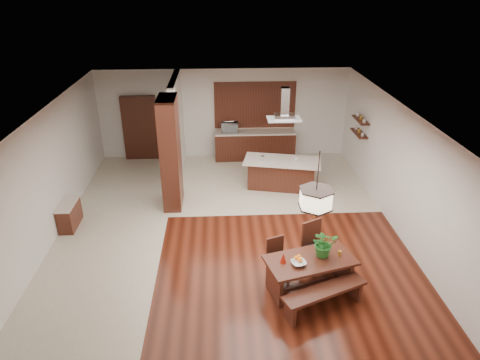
{
  "coord_description": "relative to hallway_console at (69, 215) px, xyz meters",
  "views": [
    {
      "loc": [
        -0.15,
        -8.88,
        5.57
      ],
      "look_at": [
        0.3,
        0.0,
        1.25
      ],
      "focal_mm": 32.0,
      "sensor_mm": 36.0,
      "label": 1
    }
  ],
  "objects": [
    {
      "name": "room_shell",
      "position": [
        3.81,
        -0.2,
        1.75
      ],
      "size": [
        9.0,
        9.04,
        2.92
      ],
      "color": "#39130A",
      "rests_on": "ground"
    },
    {
      "name": "tile_hallway",
      "position": [
        1.06,
        -0.2,
        -0.31
      ],
      "size": [
        2.5,
        9.0,
        0.01
      ],
      "primitive_type": "cube",
      "color": "beige",
      "rests_on": "ground"
    },
    {
      "name": "tile_kitchen",
      "position": [
        5.06,
        2.3,
        -0.31
      ],
      "size": [
        5.5,
        4.0,
        0.01
      ],
      "primitive_type": "cube",
      "color": "beige",
      "rests_on": "ground"
    },
    {
      "name": "soffit_band",
      "position": [
        3.81,
        -0.2,
        2.57
      ],
      "size": [
        8.0,
        9.0,
        0.02
      ],
      "primitive_type": "cube",
      "color": "#3D1A0F",
      "rests_on": "room_shell"
    },
    {
      "name": "partition_pier",
      "position": [
        2.41,
        1.0,
        1.14
      ],
      "size": [
        0.45,
        1.0,
        2.9
      ],
      "primitive_type": "cube",
      "color": "#33160E",
      "rests_on": "ground"
    },
    {
      "name": "partition_stub",
      "position": [
        2.41,
        3.1,
        1.14
      ],
      "size": [
        0.18,
        2.4,
        2.9
      ],
      "primitive_type": "cube",
      "color": "silver",
      "rests_on": "ground"
    },
    {
      "name": "hallway_console",
      "position": [
        0.0,
        0.0,
        0.0
      ],
      "size": [
        0.37,
        0.88,
        0.63
      ],
      "primitive_type": "cube",
      "color": "#33160E",
      "rests_on": "ground"
    },
    {
      "name": "hallway_doorway",
      "position": [
        1.11,
        4.2,
        0.74
      ],
      "size": [
        1.1,
        0.2,
        2.1
      ],
      "primitive_type": "cube",
      "color": "#33160E",
      "rests_on": "ground"
    },
    {
      "name": "rear_counter",
      "position": [
        4.81,
        4.0,
        0.16
      ],
      "size": [
        2.6,
        0.62,
        0.95
      ],
      "color": "#33160E",
      "rests_on": "ground"
    },
    {
      "name": "kitchen_window",
      "position": [
        4.81,
        4.26,
        1.44
      ],
      "size": [
        2.6,
        0.08,
        1.5
      ],
      "primitive_type": "cube",
      "color": "olive",
      "rests_on": "room_shell"
    },
    {
      "name": "shelf_lower",
      "position": [
        7.68,
        2.4,
        1.08
      ],
      "size": [
        0.26,
        0.9,
        0.04
      ],
      "primitive_type": "cube",
      "color": "#33160E",
      "rests_on": "room_shell"
    },
    {
      "name": "shelf_upper",
      "position": [
        7.68,
        2.4,
        1.49
      ],
      "size": [
        0.26,
        0.9,
        0.04
      ],
      "primitive_type": "cube",
      "color": "#33160E",
      "rests_on": "room_shell"
    },
    {
      "name": "dining_table",
      "position": [
        5.33,
        -2.55,
        0.2
      ],
      "size": [
        1.84,
        1.26,
        0.7
      ],
      "rotation": [
        0.0,
        0.0,
        0.27
      ],
      "color": "#33160E",
      "rests_on": "ground"
    },
    {
      "name": "dining_bench",
      "position": [
        5.49,
        -3.13,
        -0.08
      ],
      "size": [
        1.65,
        0.97,
        0.46
      ],
      "primitive_type": null,
      "rotation": [
        0.0,
        0.0,
        0.4
      ],
      "color": "#33160E",
      "rests_on": "ground"
    },
    {
      "name": "dining_chair_left",
      "position": [
        4.78,
        -2.17,
        0.12
      ],
      "size": [
        0.5,
        0.5,
        0.86
      ],
      "primitive_type": null,
      "rotation": [
        0.0,
        0.0,
        0.38
      ],
      "color": "#33160E",
      "rests_on": "ground"
    },
    {
      "name": "dining_chair_right",
      "position": [
        5.59,
        -1.94,
        0.21
      ],
      "size": [
        0.63,
        0.63,
        1.06
      ],
      "primitive_type": null,
      "rotation": [
        0.0,
        0.0,
        0.46
      ],
      "color": "#33160E",
      "rests_on": "ground"
    },
    {
      "name": "pendant_lantern",
      "position": [
        5.33,
        -2.55,
        1.93
      ],
      "size": [
        0.64,
        0.64,
        1.31
      ],
      "primitive_type": null,
      "color": "#FFEAC3",
      "rests_on": "room_shell"
    },
    {
      "name": "foliage_plant",
      "position": [
        5.59,
        -2.44,
        0.66
      ],
      "size": [
        0.52,
        0.45,
        0.54
      ],
      "primitive_type": "imported",
      "rotation": [
        0.0,
        0.0,
        0.06
      ],
      "color": "#226823",
      "rests_on": "dining_table"
    },
    {
      "name": "fruit_bowl",
      "position": [
        5.07,
        -2.7,
        0.42
      ],
      "size": [
        0.33,
        0.33,
        0.07
      ],
      "primitive_type": "imported",
      "rotation": [
        0.0,
        0.0,
        0.26
      ],
      "color": "#BCB4A4",
      "rests_on": "dining_table"
    },
    {
      "name": "napkin_cone",
      "position": [
        4.79,
        -2.62,
        0.48
      ],
      "size": [
        0.13,
        0.13,
        0.19
      ],
      "primitive_type": "cone",
      "rotation": [
        0.0,
        0.0,
        -0.02
      ],
      "color": "#A61C0B",
      "rests_on": "dining_table"
    },
    {
      "name": "gold_ornament",
      "position": [
        5.91,
        -2.46,
        0.43
      ],
      "size": [
        0.08,
        0.08,
        0.1
      ],
      "primitive_type": "cylinder",
      "rotation": [
        0.0,
        0.0,
        0.26
      ],
      "color": "gold",
      "rests_on": "dining_table"
    },
    {
      "name": "kitchen_island",
      "position": [
        5.39,
        1.81,
        0.13
      ],
      "size": [
        2.26,
        1.35,
        0.87
      ],
      "rotation": [
        0.0,
        0.0,
        -0.21
      ],
      "color": "#33160E",
      "rests_on": "ground"
    },
    {
      "name": "range_hood",
      "position": [
        5.39,
        1.82,
        2.15
      ],
      "size": [
        0.9,
        0.55,
        0.87
      ],
      "primitive_type": null,
      "color": "silver",
      "rests_on": "room_shell"
    },
    {
      "name": "island_cup",
      "position": [
        5.76,
        1.7,
        0.61
      ],
      "size": [
        0.17,
        0.17,
        0.1
      ],
      "primitive_type": "imported",
      "rotation": [
        0.0,
        0.0,
        -0.39
      ],
      "color": "white",
      "rests_on": "kitchen_island"
    },
    {
      "name": "microwave",
      "position": [
        3.99,
        3.99,
        0.78
      ],
      "size": [
        0.54,
        0.37,
        0.29
      ],
      "primitive_type": "imported",
      "rotation": [
        0.0,
        0.0,
        -0.02
      ],
      "color": "#B5B8BC",
      "rests_on": "rear_counter"
    }
  ]
}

